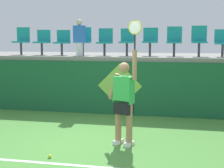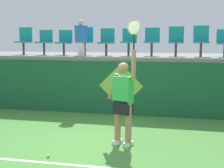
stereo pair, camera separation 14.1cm
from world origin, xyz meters
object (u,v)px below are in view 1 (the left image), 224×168
(stadium_chair_7, at_px, (174,40))
(stadium_chair_9, at_px, (223,41))
(tennis_player, at_px, (124,99))
(stadium_chair_6, at_px, (150,40))
(stadium_chair_0, at_px, (22,39))
(stadium_chair_4, at_px, (105,40))
(stadium_chair_5, at_px, (127,40))
(stadium_chair_8, at_px, (199,39))
(water_bottle, at_px, (77,52))
(spectator_0, at_px, (79,37))
(tennis_ball, at_px, (50,156))
(stadium_chair_3, at_px, (83,40))
(stadium_chair_2, at_px, (62,41))

(stadium_chair_7, xyz_separation_m, stadium_chair_9, (1.36, -0.01, -0.05))
(tennis_player, xyz_separation_m, stadium_chair_6, (0.23, 3.45, 1.17))
(stadium_chair_0, xyz_separation_m, stadium_chair_7, (4.85, -0.00, -0.01))
(stadium_chair_4, height_order, stadium_chair_5, stadium_chair_4)
(tennis_player, relative_size, stadium_chair_8, 2.81)
(water_bottle, bearing_deg, stadium_chair_4, 42.87)
(water_bottle, height_order, stadium_chair_4, stadium_chair_4)
(tennis_player, distance_m, spectator_0, 3.76)
(stadium_chair_9, bearing_deg, tennis_ball, -128.21)
(water_bottle, relative_size, stadium_chair_0, 0.30)
(stadium_chair_4, height_order, stadium_chair_9, stadium_chair_4)
(stadium_chair_8, bearing_deg, stadium_chair_6, -179.77)
(stadium_chair_5, relative_size, stadium_chair_7, 0.94)
(tennis_player, height_order, stadium_chair_3, same)
(tennis_ball, bearing_deg, stadium_chair_3, 98.18)
(stadium_chair_5, bearing_deg, stadium_chair_8, 0.19)
(stadium_chair_4, distance_m, stadium_chair_9, 3.45)
(stadium_chair_3, bearing_deg, tennis_ball, -81.82)
(stadium_chair_7, relative_size, stadium_chair_9, 1.12)
(stadium_chair_5, bearing_deg, stadium_chair_0, 179.90)
(stadium_chair_3, xyz_separation_m, stadium_chair_6, (2.07, -0.00, -0.01))
(tennis_ball, relative_size, water_bottle, 0.25)
(stadium_chair_0, relative_size, spectator_0, 0.82)
(water_bottle, relative_size, stadium_chair_3, 0.30)
(stadium_chair_2, relative_size, stadium_chair_8, 0.88)
(stadium_chair_0, distance_m, stadium_chair_2, 1.38)
(water_bottle, bearing_deg, tennis_ball, -80.43)
(stadium_chair_3, xyz_separation_m, stadium_chair_7, (2.78, 0.00, -0.00))
(tennis_player, xyz_separation_m, stadium_chair_3, (-1.85, 3.45, 1.17))
(stadium_chair_7, bearing_deg, stadium_chair_8, 0.11)
(tennis_ball, relative_size, stadium_chair_0, 0.07)
(stadium_chair_3, distance_m, spectator_0, 0.43)
(water_bottle, height_order, stadium_chair_7, stadium_chair_7)
(stadium_chair_0, bearing_deg, stadium_chair_6, -0.07)
(stadium_chair_8, bearing_deg, stadium_chair_9, -0.71)
(tennis_player, relative_size, stadium_chair_2, 3.18)
(stadium_chair_7, distance_m, stadium_chair_8, 0.71)
(stadium_chair_4, distance_m, stadium_chair_5, 0.69)
(tennis_player, xyz_separation_m, stadium_chair_5, (-0.47, 3.44, 1.16))
(stadium_chair_3, height_order, stadium_chair_6, stadium_chair_3)
(stadium_chair_4, bearing_deg, stadium_chair_2, -179.81)
(stadium_chair_0, xyz_separation_m, stadium_chair_9, (6.21, -0.01, -0.05))
(stadium_chair_2, bearing_deg, spectator_0, -31.02)
(stadium_chair_2, xyz_separation_m, stadium_chair_3, (0.69, 0.01, 0.04))
(water_bottle, relative_size, stadium_chair_8, 0.29)
(water_bottle, bearing_deg, stadium_chair_8, 10.46)
(tennis_player, relative_size, stadium_chair_0, 2.84)
(stadium_chair_5, bearing_deg, stadium_chair_9, -0.02)
(tennis_ball, height_order, stadium_chair_3, stadium_chair_3)
(stadium_chair_9, relative_size, spectator_0, 0.72)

